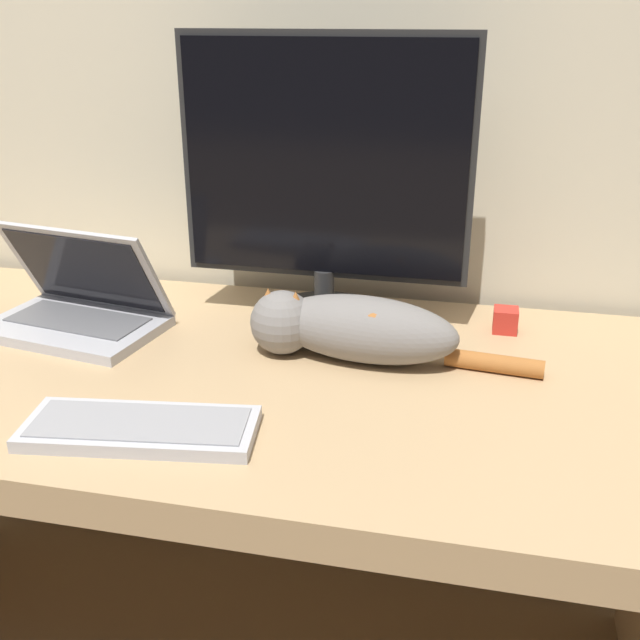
{
  "coord_description": "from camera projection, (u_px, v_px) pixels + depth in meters",
  "views": [
    {
      "loc": [
        0.45,
        -0.73,
        1.33
      ],
      "look_at": [
        0.21,
        0.36,
        0.87
      ],
      "focal_mm": 42.0,
      "sensor_mm": 36.0,
      "label": 1
    }
  ],
  "objects": [
    {
      "name": "monitor",
      "position": [
        325.0,
        183.0,
        1.4
      ],
      "size": [
        0.55,
        0.23,
        0.55
      ],
      "color": "#282828",
      "rests_on": "desk"
    },
    {
      "name": "wall_back",
      "position": [
        273.0,
        27.0,
        1.52
      ],
      "size": [
        6.4,
        0.06,
        2.6
      ],
      "color": "beige",
      "rests_on": "ground_plane"
    },
    {
      "name": "small_toy",
      "position": [
        505.0,
        320.0,
        1.45
      ],
      "size": [
        0.05,
        0.05,
        0.05
      ],
      "color": "red",
      "rests_on": "desk"
    },
    {
      "name": "cat",
      "position": [
        350.0,
        327.0,
        1.32
      ],
      "size": [
        0.52,
        0.17,
        0.12
      ],
      "rotation": [
        0.0,
        0.0,
        -0.11
      ],
      "color": "gray",
      "rests_on": "desk"
    },
    {
      "name": "external_keyboard",
      "position": [
        140.0,
        428.0,
        1.1
      ],
      "size": [
        0.36,
        0.18,
        0.02
      ],
      "rotation": [
        0.0,
        0.0,
        0.14
      ],
      "color": "#BCBCC1",
      "rests_on": "desk"
    },
    {
      "name": "desk",
      "position": [
        214.0,
        434.0,
        1.38
      ],
      "size": [
        1.78,
        0.79,
        0.75
      ],
      "color": "tan",
      "rests_on": "ground_plane"
    },
    {
      "name": "laptop",
      "position": [
        78.0,
        309.0,
        1.45
      ],
      "size": [
        0.36,
        0.26,
        0.21
      ],
      "rotation": [
        0.0,
        0.0,
        -0.16
      ],
      "color": "#B7B7BC",
      "rests_on": "desk"
    }
  ]
}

